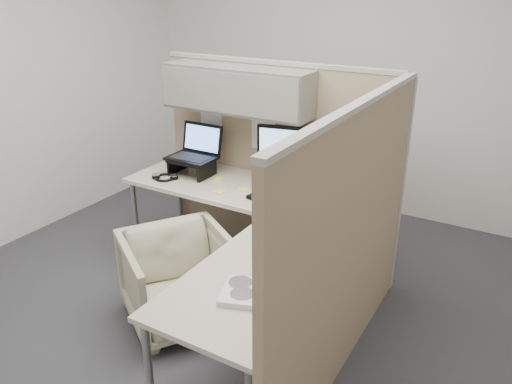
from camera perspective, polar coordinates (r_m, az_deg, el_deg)
The scene contains 19 objects.
ground at distance 3.67m, azimuth -3.42°, elevation -13.36°, with size 4.50×4.50×0.00m, color #343439.
partition_back at distance 3.93m, azimuth 0.29°, elevation 7.07°, with size 2.00×0.36×1.63m.
partition_right at distance 2.84m, azimuth 10.81°, elevation -5.91°, with size 0.07×2.03×1.63m.
desk at distance 3.34m, azimuth -0.71°, elevation -3.37°, with size 2.00×1.98×0.73m.
office_chair at distance 3.42m, azimuth -8.76°, elevation -9.43°, with size 0.68×0.64×0.70m, color #C2B79A.
monitor_left at distance 3.72m, azimuth 3.44°, elevation 4.64°, with size 0.44×0.20×0.47m.
monitor_right at distance 3.40m, azimuth 10.27°, elevation 2.52°, with size 0.40×0.26×0.47m.
laptop_station at distance 4.04m, azimuth -7.09°, elevation 4.10°, with size 0.37×0.32×0.39m.
keyboard at distance 3.51m, azimuth 2.27°, elevation -1.11°, with size 0.43×0.14×0.02m, color black.
mouse at distance 3.32m, azimuth 7.54°, elevation -2.67°, with size 0.09×0.06×0.03m, color black.
travel_mug at distance 3.62m, azimuth 6.86°, elevation 0.87°, with size 0.08×0.08×0.18m.
soda_can_green at distance 3.19m, azimuth 9.50°, elevation -2.98°, with size 0.07×0.07×0.12m, color #1E3FA5.
soda_can_silver at distance 3.43m, azimuth 8.71°, elevation -1.06°, with size 0.07×0.07×0.12m, color #1E3FA5.
sticky_note_a at distance 3.70m, azimuth -4.21°, elevation 0.01°, with size 0.08×0.08×0.01m, color yellow.
sticky_note_c at distance 3.95m, azimuth -4.41°, elevation 1.52°, with size 0.08×0.08×0.01m, color yellow.
sticky_note_d at distance 3.73m, azimuth -1.44°, elevation 0.26°, with size 0.08×0.08×0.01m, color yellow.
headphones at distance 4.01m, azimuth -10.36°, elevation 1.68°, with size 0.22×0.22×0.03m.
paper_stack at distance 2.52m, azimuth -1.63°, elevation -11.33°, with size 0.26×0.30×0.03m.
desk_clock at distance 2.84m, azimuth 3.92°, elevation -6.54°, with size 0.07×0.09×0.09m.
Camera 1 is at (1.68, -2.44, 2.16)m, focal length 35.00 mm.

